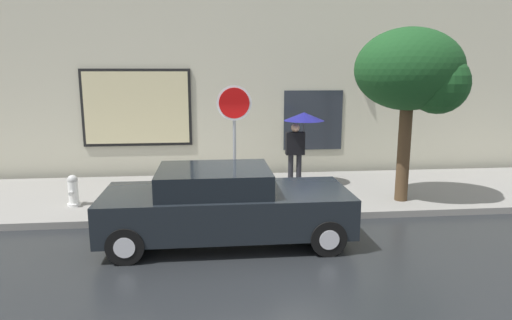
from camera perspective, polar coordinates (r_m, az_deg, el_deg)
ground_plane at (r=8.72m, az=1.48°, el=-10.08°), size 60.00×60.00×0.00m
sidewalk at (r=11.53m, az=-0.43°, el=-4.32°), size 20.00×4.00×0.15m
building_facade at (r=13.59m, az=-1.59°, el=12.56°), size 20.00×0.67×7.00m
parked_car at (r=8.43m, az=-4.02°, el=-5.75°), size 4.55×1.92×1.42m
fire_hydrant at (r=11.02m, az=-22.23°, el=-3.64°), size 0.30×0.44×0.72m
pedestrian_with_umbrella at (r=11.85m, az=5.78°, el=4.23°), size 1.06×1.06×1.96m
street_tree at (r=10.85m, az=19.56°, el=10.34°), size 2.47×2.10×3.99m
stop_sign at (r=9.77m, az=-2.78°, el=4.79°), size 0.76×0.10×2.73m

